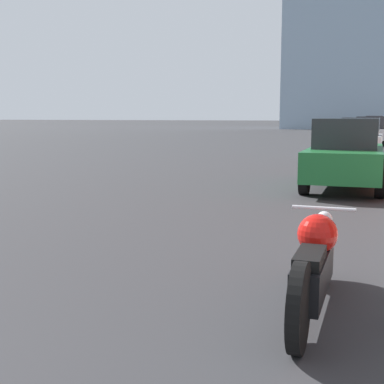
# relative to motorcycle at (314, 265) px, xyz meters

# --- Properties ---
(motorcycle) EXTENTS (0.62, 2.35, 0.84)m
(motorcycle) POSITION_rel_motorcycle_xyz_m (0.00, 0.00, 0.00)
(motorcycle) COLOR black
(motorcycle) RESTS_ON ground_plane
(parked_car_green) EXTENTS (1.81, 4.35, 1.66)m
(parked_car_green) POSITION_rel_motorcycle_xyz_m (-0.33, 8.48, 0.40)
(parked_car_green) COLOR #1E6B33
(parked_car_green) RESTS_ON ground_plane
(parked_car_white) EXTENTS (1.81, 3.89, 1.65)m
(parked_car_white) POSITION_rel_motorcycle_xyz_m (-0.44, 18.66, 0.39)
(parked_car_white) COLOR silver
(parked_car_white) RESTS_ON ground_plane
(parked_car_silver) EXTENTS (2.18, 4.45, 1.69)m
(parked_car_silver) POSITION_rel_motorcycle_xyz_m (-0.42, 29.59, 0.41)
(parked_car_silver) COLOR #BCBCC1
(parked_car_silver) RESTS_ON ground_plane
(parked_car_yellow) EXTENTS (2.09, 4.57, 1.68)m
(parked_car_yellow) POSITION_rel_motorcycle_xyz_m (-0.21, 41.29, 0.41)
(parked_car_yellow) COLOR gold
(parked_car_yellow) RESTS_ON ground_plane
(parked_car_red) EXTENTS (1.95, 4.24, 1.73)m
(parked_car_red) POSITION_rel_motorcycle_xyz_m (-0.62, 52.11, 0.43)
(parked_car_red) COLOR red
(parked_car_red) RESTS_ON ground_plane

